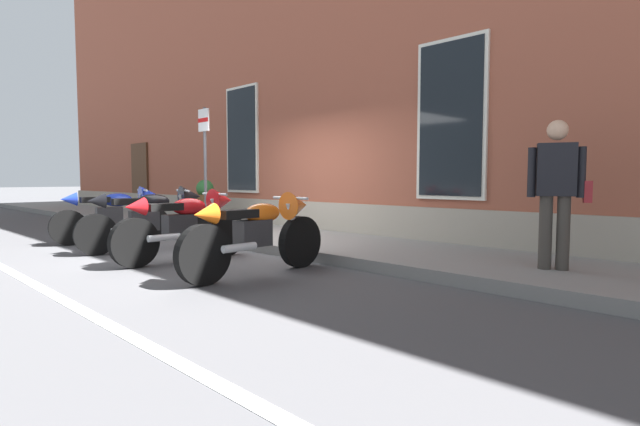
# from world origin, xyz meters

# --- Properties ---
(ground_plane) EXTENTS (140.00, 140.00, 0.00)m
(ground_plane) POSITION_xyz_m (0.00, 0.00, 0.00)
(ground_plane) COLOR #424244
(sidewalk) EXTENTS (33.93, 2.25, 0.15)m
(sidewalk) POSITION_xyz_m (0.00, 1.12, 0.08)
(sidewalk) COLOR slate
(sidewalk) RESTS_ON ground_plane
(lane_stripe) EXTENTS (33.93, 0.12, 0.01)m
(lane_stripe) POSITION_xyz_m (0.00, -3.20, 0.00)
(lane_stripe) COLOR silver
(lane_stripe) RESTS_ON ground_plane
(brick_pub_facade) EXTENTS (27.93, 6.57, 9.01)m
(brick_pub_facade) POSITION_xyz_m (0.00, 5.48, 4.50)
(brick_pub_facade) COLOR brown
(brick_pub_facade) RESTS_ON ground_plane
(motorcycle_blue_sport) EXTENTS (0.67, 2.07, 1.03)m
(motorcycle_blue_sport) POSITION_xyz_m (-2.14, -1.06, 0.56)
(motorcycle_blue_sport) COLOR black
(motorcycle_blue_sport) RESTS_ON ground_plane
(motorcycle_black_sport) EXTENTS (0.70, 2.16, 1.05)m
(motorcycle_black_sport) POSITION_xyz_m (-0.65, -1.08, 0.57)
(motorcycle_black_sport) COLOR black
(motorcycle_black_sport) RESTS_ON ground_plane
(motorcycle_red_sport) EXTENTS (0.62, 2.08, 1.02)m
(motorcycle_red_sport) POSITION_xyz_m (0.64, -1.18, 0.56)
(motorcycle_red_sport) COLOR black
(motorcycle_red_sport) RESTS_ON ground_plane
(motorcycle_orange_sport) EXTENTS (0.62, 2.19, 1.00)m
(motorcycle_orange_sport) POSITION_xyz_m (2.17, -1.05, 0.55)
(motorcycle_orange_sport) COLOR black
(motorcycle_orange_sport) RESTS_ON ground_plane
(pedestrian_dark_jacket) EXTENTS (0.61, 0.40, 1.67)m
(pedestrian_dark_jacket) POSITION_xyz_m (4.85, 1.01, 1.09)
(pedestrian_dark_jacket) COLOR #38332D
(pedestrian_dark_jacket) RESTS_ON sidewalk
(parking_sign) EXTENTS (0.36, 0.07, 2.43)m
(parking_sign) POSITION_xyz_m (-1.73, 0.56, 1.72)
(parking_sign) COLOR #4C4C51
(parking_sign) RESTS_ON sidewalk
(barrel_planter) EXTENTS (0.66, 0.66, 1.00)m
(barrel_planter) POSITION_xyz_m (-3.04, 1.34, 0.57)
(barrel_planter) COLOR brown
(barrel_planter) RESTS_ON sidewalk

